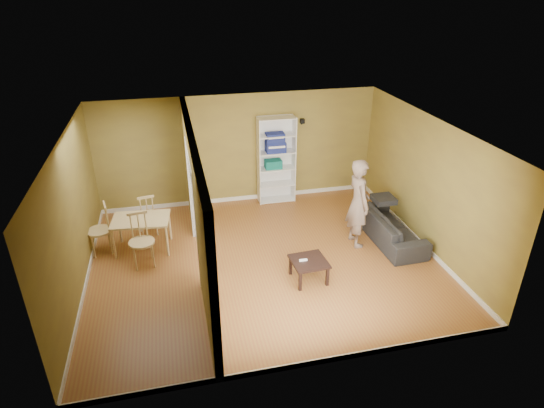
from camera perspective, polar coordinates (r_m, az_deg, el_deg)
The scene contains 15 objects.
room_shell at distance 8.18m, azimuth -1.05°, elevation 0.50°, with size 6.50×6.50×6.50m.
partition at distance 8.05m, azimuth -9.43°, elevation -0.35°, with size 0.22×5.50×2.60m, color olive, non-canonical shape.
wall_speaker at distance 10.76m, azimuth 3.82°, elevation 10.33°, with size 0.10×0.10×0.10m, color black.
sofa at distance 9.63m, azimuth 14.66°, elevation -2.36°, with size 0.84×1.97×0.75m, color black.
person at distance 9.04m, azimuth 10.86°, elevation 1.02°, with size 0.61×0.78×2.14m, color slate.
bookshelf at distance 10.79m, azimuth 0.47°, elevation 5.62°, with size 0.87×0.38×2.08m.
paper_box_teal at distance 10.76m, azimuth 0.16°, elevation 5.03°, with size 0.39×0.26×0.20m, color #216A69.
paper_box_navy_b at distance 10.63m, azimuth 0.44°, elevation 7.18°, with size 0.46×0.30×0.24m, color navy.
paper_box_navy_c at distance 10.56m, azimuth 0.37°, elevation 8.24°, with size 0.42×0.28×0.22m, color navy.
coffee_table at distance 8.15m, azimuth 4.66°, elevation -7.44°, with size 0.61×0.61×0.41m.
game_controller at distance 8.09m, azimuth 3.93°, elevation -7.04°, with size 0.15×0.04×0.03m, color white.
dining_table at distance 9.25m, azimuth -16.12°, elevation -2.21°, with size 1.09×0.73×0.68m.
chair_left at distance 9.44m, azimuth -20.90°, elevation -3.00°, with size 0.47×0.47×1.03m, color tan, non-canonical shape.
chair_near at distance 8.78m, azimuth -16.06°, elevation -4.47°, with size 0.48×0.48×1.04m, color tan, non-canonical shape.
chair_far at distance 9.85m, azimuth -15.45°, elevation -1.14°, with size 0.44×0.44×0.95m, color tan, non-canonical shape.
Camera 1 is at (-1.51, -7.20, 4.89)m, focal length 30.00 mm.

